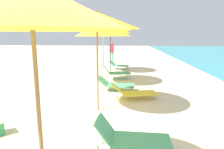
% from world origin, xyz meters
% --- Properties ---
extents(umbrella_nearest, '(2.08, 2.08, 2.74)m').
position_xyz_m(umbrella_nearest, '(-0.19, -0.15, 2.43)').
color(umbrella_nearest, olive).
rests_on(umbrella_nearest, ground).
extents(lounger_nearest_shoreside, '(1.38, 0.65, 0.65)m').
position_xyz_m(lounger_nearest_shoreside, '(0.89, 1.13, 0.31)').
color(lounger_nearest_shoreside, '#4CA572').
rests_on(lounger_nearest_shoreside, ground).
extents(umbrella_second, '(2.32, 2.32, 2.80)m').
position_xyz_m(umbrella_second, '(0.01, 3.24, 2.51)').
color(umbrella_second, olive).
rests_on(umbrella_second, ground).
extents(lounger_second_shoreside, '(1.62, 0.88, 0.56)m').
position_xyz_m(lounger_second_shoreside, '(1.05, 4.33, 0.25)').
color(lounger_second_shoreside, yellow).
rests_on(lounger_second_shoreside, ground).
extents(umbrella_third, '(2.44, 2.44, 2.79)m').
position_xyz_m(umbrella_third, '(-0.20, 6.54, 2.41)').
color(umbrella_third, silver).
rests_on(umbrella_third, ground).
extents(lounger_third_shoreside, '(1.42, 0.91, 0.69)m').
position_xyz_m(lounger_third_shoreside, '(0.30, 7.53, 0.34)').
color(lounger_third_shoreside, '#4CA572').
rests_on(lounger_third_shoreside, ground).
extents(lounger_third_inland, '(1.48, 0.76, 0.54)m').
position_xyz_m(lounger_third_inland, '(0.39, 5.35, 0.27)').
color(lounger_third_inland, '#4CA572').
rests_on(lounger_third_inland, ground).
extents(umbrella_farthest, '(2.28, 2.28, 2.93)m').
position_xyz_m(umbrella_farthest, '(-0.11, 9.45, 2.57)').
color(umbrella_farthest, '#4C4C51').
rests_on(umbrella_farthest, ground).
extents(lounger_farthest_shoreside, '(1.34, 0.83, 0.53)m').
position_xyz_m(lounger_farthest_shoreside, '(0.32, 10.43, 0.27)').
color(lounger_farthest_shoreside, '#4CA572').
rests_on(lounger_farthest_shoreside, ground).
extents(person_walking_mid, '(0.39, 0.26, 1.66)m').
position_xyz_m(person_walking_mid, '(-0.33, 13.41, 1.01)').
color(person_walking_mid, '#3F9972').
rests_on(person_walking_mid, ground).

